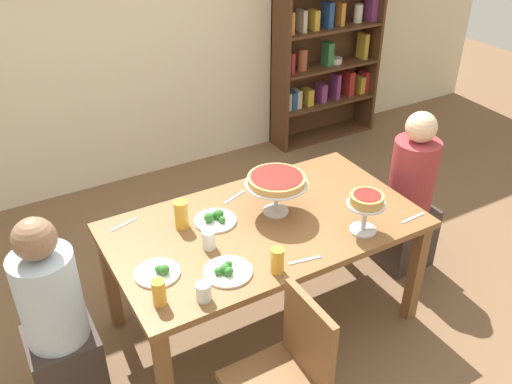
% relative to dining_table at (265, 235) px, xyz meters
% --- Properties ---
extents(ground_plane, '(12.00, 12.00, 0.00)m').
position_rel_dining_table_xyz_m(ground_plane, '(0.00, 0.00, -0.66)').
color(ground_plane, brown).
extents(rear_partition, '(8.00, 0.12, 2.80)m').
position_rel_dining_table_xyz_m(rear_partition, '(0.00, 2.20, 0.74)').
color(rear_partition, beige).
rests_on(rear_partition, ground_plane).
extents(dining_table, '(1.74, 0.98, 0.74)m').
position_rel_dining_table_xyz_m(dining_table, '(0.00, 0.00, 0.00)').
color(dining_table, brown).
rests_on(dining_table, ground_plane).
extents(bookshelf, '(1.10, 0.30, 2.21)m').
position_rel_dining_table_xyz_m(bookshelf, '(1.87, 2.01, 0.48)').
color(bookshelf, '#4C2D19').
rests_on(bookshelf, ground_plane).
extents(diner_head_west, '(0.34, 0.34, 1.15)m').
position_rel_dining_table_xyz_m(diner_head_west, '(-1.18, 0.02, -0.17)').
color(diner_head_west, '#382D28').
rests_on(diner_head_west, ground_plane).
extents(diner_head_east, '(0.34, 0.34, 1.15)m').
position_rel_dining_table_xyz_m(diner_head_east, '(1.15, 0.03, -0.17)').
color(diner_head_east, '#382D28').
rests_on(diner_head_east, ground_plane).
extents(chair_near_left, '(0.40, 0.40, 0.87)m').
position_rel_dining_table_xyz_m(chair_near_left, '(-0.34, -0.77, -0.17)').
color(chair_near_left, brown).
rests_on(chair_near_left, ground_plane).
extents(deep_dish_pizza_stand, '(0.36, 0.36, 0.24)m').
position_rel_dining_table_xyz_m(deep_dish_pizza_stand, '(0.11, 0.06, 0.28)').
color(deep_dish_pizza_stand, silver).
rests_on(deep_dish_pizza_stand, dining_table).
extents(personal_pizza_stand, '(0.21, 0.21, 0.24)m').
position_rel_dining_table_xyz_m(personal_pizza_stand, '(0.43, -0.33, 0.26)').
color(personal_pizza_stand, silver).
rests_on(personal_pizza_stand, dining_table).
extents(salad_plate_near_diner, '(0.24, 0.24, 0.07)m').
position_rel_dining_table_xyz_m(salad_plate_near_diner, '(-0.24, 0.15, 0.10)').
color(salad_plate_near_diner, white).
rests_on(salad_plate_near_diner, dining_table).
extents(salad_plate_far_diner, '(0.23, 0.23, 0.07)m').
position_rel_dining_table_xyz_m(salad_plate_far_diner, '(-0.68, -0.12, 0.10)').
color(salad_plate_far_diner, white).
rests_on(salad_plate_far_diner, dining_table).
extents(salad_plate_spare, '(0.24, 0.24, 0.06)m').
position_rel_dining_table_xyz_m(salad_plate_spare, '(-0.38, -0.28, 0.10)').
color(salad_plate_spare, white).
rests_on(salad_plate_spare, dining_table).
extents(beer_glass_amber_tall, '(0.07, 0.07, 0.13)m').
position_rel_dining_table_xyz_m(beer_glass_amber_tall, '(-0.75, -0.32, 0.15)').
color(beer_glass_amber_tall, gold).
rests_on(beer_glass_amber_tall, dining_table).
extents(beer_glass_amber_short, '(0.08, 0.08, 0.16)m').
position_rel_dining_table_xyz_m(beer_glass_amber_short, '(-0.42, 0.20, 0.16)').
color(beer_glass_amber_short, gold).
rests_on(beer_glass_amber_short, dining_table).
extents(beer_glass_amber_spare, '(0.07, 0.07, 0.14)m').
position_rel_dining_table_xyz_m(beer_glass_amber_spare, '(-0.16, -0.39, 0.15)').
color(beer_glass_amber_spare, gold).
rests_on(beer_glass_amber_spare, dining_table).
extents(water_glass_clear_near, '(0.07, 0.07, 0.10)m').
position_rel_dining_table_xyz_m(water_glass_clear_near, '(-0.37, -0.05, 0.13)').
color(water_glass_clear_near, white).
rests_on(water_glass_clear_near, dining_table).
extents(water_glass_clear_far, '(0.07, 0.07, 0.09)m').
position_rel_dining_table_xyz_m(water_glass_clear_far, '(-0.56, -0.39, 0.13)').
color(water_glass_clear_far, white).
rests_on(water_glass_clear_far, dining_table).
extents(cutlery_fork_near, '(0.18, 0.05, 0.00)m').
position_rel_dining_table_xyz_m(cutlery_fork_near, '(0.01, -0.39, 0.08)').
color(cutlery_fork_near, silver).
rests_on(cutlery_fork_near, dining_table).
extents(cutlery_knife_near, '(0.17, 0.08, 0.00)m').
position_rel_dining_table_xyz_m(cutlery_knife_near, '(-0.02, 0.32, 0.08)').
color(cutlery_knife_near, silver).
rests_on(cutlery_knife_near, dining_table).
extents(cutlery_fork_far, '(0.18, 0.07, 0.00)m').
position_rel_dining_table_xyz_m(cutlery_fork_far, '(-0.69, 0.38, 0.08)').
color(cutlery_fork_far, silver).
rests_on(cutlery_fork_far, dining_table).
extents(cutlery_knife_far, '(0.18, 0.06, 0.00)m').
position_rel_dining_table_xyz_m(cutlery_knife_far, '(0.28, 0.35, 0.08)').
color(cutlery_knife_far, silver).
rests_on(cutlery_knife_far, dining_table).
extents(cutlery_spare_fork, '(0.18, 0.03, 0.00)m').
position_rel_dining_table_xyz_m(cutlery_spare_fork, '(0.75, -0.38, 0.08)').
color(cutlery_spare_fork, silver).
rests_on(cutlery_spare_fork, dining_table).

